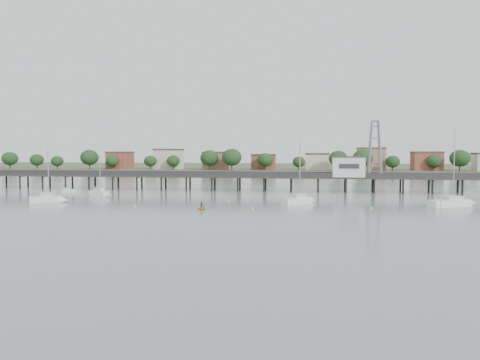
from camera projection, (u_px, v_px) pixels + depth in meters
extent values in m
plane|color=slate|center=(195.00, 226.00, 64.91)|extent=(500.00, 500.00, 0.00)
cube|color=#2D2823|center=(252.00, 177.00, 123.84)|extent=(150.00, 5.00, 0.50)
cube|color=#333335|center=(251.00, 174.00, 121.43)|extent=(150.00, 0.12, 1.10)
cube|color=#333335|center=(253.00, 174.00, 126.16)|extent=(150.00, 0.12, 1.10)
cylinder|color=black|center=(6.00, 181.00, 137.22)|extent=(0.50, 0.50, 4.40)
cylinder|color=black|center=(251.00, 185.00, 122.09)|extent=(0.50, 0.50, 4.40)
cylinder|color=black|center=(253.00, 184.00, 125.83)|extent=(0.50, 0.50, 4.40)
cube|color=silver|center=(348.00, 167.00, 119.78)|extent=(8.00, 5.00, 5.00)
cube|color=#4C3833|center=(348.00, 157.00, 119.62)|extent=(8.40, 5.40, 0.30)
cube|color=slate|center=(375.00, 121.00, 118.08)|extent=(1.80, 1.80, 0.30)
cube|color=silver|center=(375.00, 118.00, 118.03)|extent=(0.90, 0.90, 1.20)
cube|color=white|center=(480.00, 196.00, 104.23)|extent=(5.07, 5.26, 1.65)
cube|color=silver|center=(480.00, 191.00, 104.16)|extent=(2.79, 2.83, 0.75)
cylinder|color=#A5A8AA|center=(476.00, 188.00, 104.85)|extent=(2.17, 2.34, 0.12)
cube|color=white|center=(47.00, 200.00, 95.74)|extent=(5.49, 3.28, 1.65)
cone|color=white|center=(63.00, 200.00, 96.09)|extent=(2.60, 2.49, 2.00)
cube|color=silver|center=(47.00, 195.00, 95.67)|extent=(2.63, 2.15, 0.75)
cylinder|color=#A5A8AA|center=(48.00, 173.00, 95.45)|extent=(0.18, 0.18, 9.66)
cylinder|color=#A5A8AA|center=(43.00, 192.00, 95.55)|extent=(2.93, 0.90, 0.12)
cube|color=white|center=(298.00, 202.00, 92.86)|extent=(5.75, 5.95, 1.65)
cone|color=white|center=(311.00, 201.00, 95.17)|extent=(3.39, 3.40, 2.32)
cube|color=silver|center=(298.00, 196.00, 92.79)|extent=(3.16, 3.20, 0.75)
cylinder|color=#A5A8AA|center=(300.00, 169.00, 92.74)|extent=(0.18, 0.18, 11.18)
cylinder|color=#A5A8AA|center=(295.00, 193.00, 92.14)|extent=(2.45, 2.64, 0.12)
cube|color=white|center=(451.00, 204.00, 88.68)|extent=(7.75, 6.00, 1.65)
cone|color=white|center=(469.00, 203.00, 90.23)|extent=(4.03, 3.95, 2.83)
cube|color=silver|center=(451.00, 198.00, 88.61)|extent=(3.93, 3.55, 0.75)
cylinder|color=#A5A8AA|center=(454.00, 164.00, 88.40)|extent=(0.18, 0.18, 13.66)
cylinder|color=#A5A8AA|center=(446.00, 195.00, 88.17)|extent=(3.78, 2.16, 0.12)
cube|color=white|center=(99.00, 195.00, 108.61)|extent=(4.79, 3.28, 1.65)
cone|color=white|center=(108.00, 195.00, 107.17)|extent=(2.37, 2.31, 1.74)
cube|color=silver|center=(99.00, 190.00, 108.54)|extent=(2.36, 2.03, 0.75)
cylinder|color=#A5A8AA|center=(100.00, 173.00, 108.15)|extent=(0.18, 0.18, 8.37)
cylinder|color=#A5A8AA|center=(97.00, 187.00, 108.89)|extent=(2.46, 1.09, 0.12)
cube|color=white|center=(70.00, 191.00, 119.28)|extent=(3.58, 1.60, 0.98)
cube|color=silver|center=(67.00, 189.00, 119.34)|extent=(1.22, 1.22, 0.59)
imported|color=yellow|center=(201.00, 209.00, 84.43)|extent=(2.13, 1.07, 2.87)
imported|color=black|center=(201.00, 209.00, 84.43)|extent=(0.65, 1.22, 0.28)
ellipsoid|color=beige|center=(252.00, 209.00, 84.66)|extent=(0.56, 0.56, 0.39)
ellipsoid|color=beige|center=(134.00, 206.00, 88.30)|extent=(0.56, 0.56, 0.39)
ellipsoid|color=beige|center=(229.00, 201.00, 98.56)|extent=(0.56, 0.56, 0.39)
ellipsoid|color=beige|center=(98.00, 199.00, 102.16)|extent=(0.56, 0.56, 0.39)
ellipsoid|color=beige|center=(334.00, 196.00, 108.90)|extent=(0.56, 0.56, 0.39)
ellipsoid|color=beige|center=(371.00, 208.00, 85.74)|extent=(0.56, 0.56, 0.39)
cube|color=#475133|center=(289.00, 167.00, 306.44)|extent=(500.00, 170.00, 1.40)
cube|color=brown|center=(120.00, 161.00, 259.04)|extent=(13.00, 10.50, 9.00)
cube|color=brown|center=(169.00, 161.00, 254.67)|extent=(13.00, 10.50, 9.00)
cube|color=brown|center=(217.00, 161.00, 250.46)|extent=(13.00, 10.50, 9.00)
cube|color=brown|center=(264.00, 161.00, 246.56)|extent=(13.00, 10.50, 9.00)
cube|color=brown|center=(317.00, 161.00, 242.20)|extent=(13.00, 10.50, 9.00)
cube|color=brown|center=(371.00, 161.00, 237.99)|extent=(13.00, 10.50, 9.00)
cube|color=brown|center=(427.00, 161.00, 233.77)|extent=(13.00, 10.50, 9.00)
ellipsoid|color=#153417|center=(58.00, 160.00, 251.87)|extent=(8.00, 8.00, 6.80)
ellipsoid|color=#153417|center=(281.00, 161.00, 233.15)|extent=(8.00, 8.00, 6.80)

